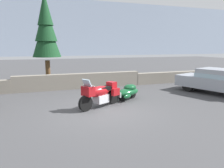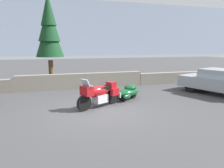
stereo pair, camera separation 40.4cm
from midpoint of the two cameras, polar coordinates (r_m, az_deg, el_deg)
ground_plane at (r=8.88m, az=-3.18°, el=-7.32°), size 80.00×80.00×0.00m
stone_guard_wall at (r=13.78m, az=-8.79°, el=0.61°), size 24.00×0.49×0.96m
distant_ridgeline at (r=103.52m, az=-18.77°, el=12.42°), size 240.00×80.00×16.00m
touring_motorcycle at (r=9.34m, az=-4.48°, el=-2.52°), size 2.13×1.35×1.33m
car_shaped_trailer at (r=10.73m, az=3.19°, el=-2.02°), size 2.13×1.32×0.76m
sedan_at_right_edge at (r=13.26m, az=26.15°, el=0.86°), size 3.17×4.85×1.41m
pine_tree_tall at (r=14.75m, az=-18.10°, el=13.98°), size 1.81×1.81×6.05m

